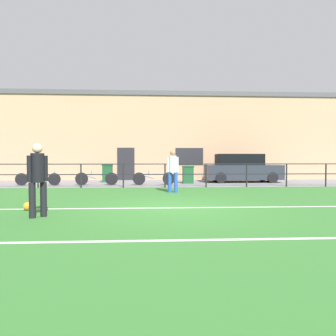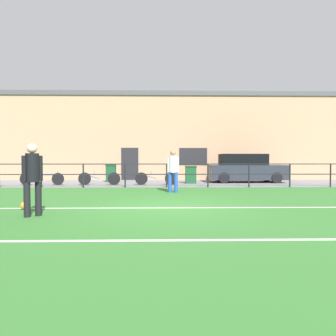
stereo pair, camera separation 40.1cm
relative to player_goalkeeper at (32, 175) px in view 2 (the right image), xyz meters
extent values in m
cube|color=#33702D|center=(3.29, 1.30, -1.00)|extent=(60.00, 44.00, 0.04)
cube|color=white|center=(3.29, 1.19, -0.98)|extent=(36.00, 0.11, 0.00)
cube|color=white|center=(3.29, -2.17, -0.98)|extent=(36.00, 0.11, 0.00)
cube|color=slate|center=(3.29, 9.80, -0.97)|extent=(48.00, 5.00, 0.02)
cylinder|color=black|center=(-2.71, 7.30, -0.41)|extent=(0.07, 0.07, 1.15)
cylinder|color=black|center=(-0.71, 7.30, -0.41)|extent=(0.07, 0.07, 1.15)
cylinder|color=black|center=(1.29, 7.30, -0.41)|extent=(0.07, 0.07, 1.15)
cylinder|color=black|center=(3.29, 7.30, -0.41)|extent=(0.07, 0.07, 1.15)
cylinder|color=black|center=(5.29, 7.30, -0.41)|extent=(0.07, 0.07, 1.15)
cylinder|color=black|center=(7.29, 7.30, -0.41)|extent=(0.07, 0.07, 1.15)
cylinder|color=black|center=(9.29, 7.30, -0.41)|extent=(0.07, 0.07, 1.15)
cylinder|color=black|center=(11.29, 7.30, -0.41)|extent=(0.07, 0.07, 1.15)
cube|color=black|center=(3.29, 7.30, 0.15)|extent=(36.00, 0.04, 0.04)
cube|color=black|center=(3.29, 7.30, -0.35)|extent=(36.00, 0.04, 0.04)
cube|color=tan|center=(3.29, 13.50, 1.75)|extent=(28.00, 2.40, 5.47)
cube|color=#232328|center=(0.99, 12.29, 0.07)|extent=(1.10, 0.04, 2.10)
cube|color=#232328|center=(5.10, 12.29, 0.56)|extent=(1.80, 0.04, 1.10)
cube|color=#4C4C51|center=(3.29, 13.50, 4.64)|extent=(28.00, 2.56, 0.30)
cylinder|color=black|center=(-0.10, -0.08, -0.57)|extent=(0.15, 0.15, 0.82)
cylinder|color=black|center=(0.10, 0.08, -0.57)|extent=(0.15, 0.15, 0.82)
cylinder|color=black|center=(0.00, 0.00, 0.18)|extent=(0.30, 0.30, 0.68)
sphere|color=beige|center=(0.00, 0.00, 0.63)|extent=(0.23, 0.23, 0.23)
cylinder|color=black|center=(-0.14, -0.12, 0.16)|extent=(0.11, 0.11, 0.61)
cylinder|color=black|center=(0.14, 0.12, 0.16)|extent=(0.11, 0.11, 0.61)
cylinder|color=blue|center=(3.39, 5.13, -0.57)|extent=(0.15, 0.15, 0.82)
cylinder|color=blue|center=(3.64, 5.07, -0.57)|extent=(0.15, 0.15, 0.82)
cylinder|color=white|center=(3.51, 5.10, 0.18)|extent=(0.30, 0.30, 0.68)
sphere|color=#A37556|center=(3.51, 5.10, 0.63)|extent=(0.23, 0.23, 0.23)
cylinder|color=white|center=(3.33, 5.15, 0.16)|extent=(0.11, 0.11, 0.61)
cylinder|color=white|center=(3.69, 5.06, 0.16)|extent=(0.11, 0.11, 0.61)
sphere|color=orange|center=(-0.64, 0.98, -0.87)|extent=(0.22, 0.22, 0.22)
cube|color=#282D38|center=(7.99, 10.23, -0.38)|extent=(4.35, 1.67, 0.84)
cube|color=black|center=(7.77, 10.23, 0.36)|extent=(2.61, 1.40, 0.64)
cylinder|color=black|center=(6.51, 9.43, -0.66)|extent=(0.60, 0.18, 0.60)
cylinder|color=black|center=(9.47, 9.43, -0.66)|extent=(0.60, 0.18, 0.60)
cylinder|color=black|center=(6.51, 11.03, -0.66)|extent=(0.60, 0.18, 0.60)
cylinder|color=black|center=(9.47, 11.03, -0.66)|extent=(0.60, 0.18, 0.60)
cylinder|color=black|center=(-0.96, 8.50, -0.63)|extent=(0.65, 0.04, 0.65)
cylinder|color=black|center=(0.57, 8.50, -0.63)|extent=(0.65, 0.04, 0.65)
cube|color=#234C99|center=(-0.19, 8.50, -0.42)|extent=(1.19, 0.04, 0.04)
cube|color=#234C99|center=(-0.58, 8.50, -0.53)|extent=(0.74, 0.03, 0.24)
cylinder|color=#234C99|center=(-0.46, 8.50, -0.32)|extent=(0.03, 0.03, 0.20)
cylinder|color=#234C99|center=(0.57, 8.50, -0.35)|extent=(0.03, 0.03, 0.28)
cylinder|color=black|center=(-3.98, 8.50, -0.65)|extent=(0.63, 0.04, 0.63)
cylinder|color=black|center=(-2.33, 8.50, -0.65)|extent=(0.63, 0.04, 0.63)
cube|color=#234C99|center=(-3.16, 8.50, -0.44)|extent=(1.28, 0.04, 0.04)
cube|color=#234C99|center=(-3.57, 8.50, -0.54)|extent=(0.81, 0.03, 0.23)
cylinder|color=#234C99|center=(-3.45, 8.50, -0.34)|extent=(0.03, 0.03, 0.20)
cylinder|color=#234C99|center=(-2.33, 8.50, -0.37)|extent=(0.03, 0.03, 0.28)
cylinder|color=black|center=(1.99, 8.50, -0.64)|extent=(0.65, 0.04, 0.65)
cylinder|color=black|center=(3.54, 8.50, -0.64)|extent=(0.65, 0.04, 0.65)
cube|color=#234C99|center=(2.77, 8.50, -0.42)|extent=(1.21, 0.04, 0.04)
cube|color=#234C99|center=(2.38, 8.50, -0.53)|extent=(0.76, 0.03, 0.24)
cylinder|color=#234C99|center=(2.50, 8.50, -0.32)|extent=(0.03, 0.03, 0.20)
cylinder|color=#234C99|center=(3.54, 8.50, -0.35)|extent=(0.03, 0.03, 0.28)
cube|color=#194C28|center=(0.06, 10.56, -0.49)|extent=(0.54, 0.45, 0.95)
cube|color=#143D20|center=(0.06, 10.56, 0.03)|extent=(0.57, 0.49, 0.08)
cube|color=#194C28|center=(4.66, 9.43, -0.52)|extent=(0.58, 0.48, 0.89)
cube|color=#143D20|center=(4.66, 9.43, -0.04)|extent=(0.61, 0.52, 0.08)
camera|label=1|loc=(2.66, -7.12, 0.37)|focal=32.09mm
camera|label=2|loc=(3.06, -7.14, 0.37)|focal=32.09mm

